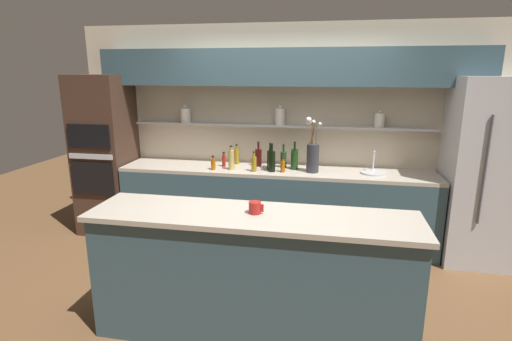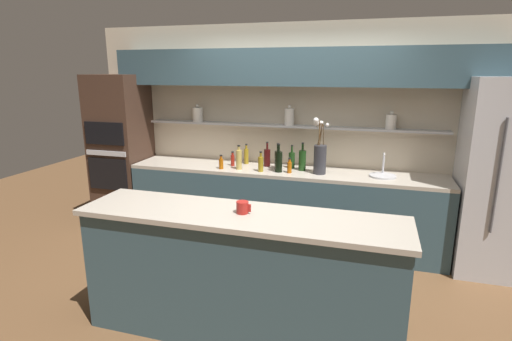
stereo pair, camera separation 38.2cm
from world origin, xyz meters
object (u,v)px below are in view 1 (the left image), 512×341
Objects in this scene: bottle_wine_1 at (294,159)px; flower_vase at (313,154)px; bottle_wine_2 at (270,159)px; bottle_sauce_8 at (224,160)px; sink_fixture at (374,171)px; refrigerator at (486,172)px; bottle_spirit_7 at (231,160)px; bottle_sauce_6 at (213,164)px; coffee_mug at (255,208)px; bottle_sauce_10 at (283,166)px; bottle_wine_4 at (272,161)px; bottle_oil_0 at (237,156)px; bottle_wine_9 at (258,157)px; bottle_spirit_5 at (270,159)px; bottle_wine_11 at (284,159)px; bottle_oil_3 at (254,164)px; oven_tower at (105,155)px.

flower_vase is at bearing -23.54° from bottle_wine_1.
bottle_wine_2 reaches higher than bottle_sauce_8.
bottle_wine_2 is (-1.18, -0.03, 0.09)m from sink_fixture.
refrigerator is 2.34m from bottle_wine_2.
refrigerator is 6.93× the size of bottle_spirit_7.
bottle_sauce_6 is 1.82m from coffee_mug.
bottle_wine_1 is 0.29m from bottle_wine_2.
bottle_sauce_10 is 1.67m from coffee_mug.
bottle_wine_4 is at bearing 1.27° from bottle_spirit_7.
sink_fixture is 1.16m from bottle_wine_4.
bottle_oil_0 is 2.05m from coffee_mug.
bottle_wine_9 is (0.49, 0.28, 0.04)m from bottle_sauce_6.
bottle_spirit_5 is at bearing 98.77° from bottle_wine_2.
bottle_wine_2 is 1.12× the size of bottle_wine_11.
bottle_wine_1 is at bearing 1.15° from bottle_sauce_8.
bottle_wine_1 is 1.00× the size of bottle_wine_4.
bottle_oil_3 reaches higher than bottle_sauce_10.
bottle_oil_0 is (1.69, 0.17, 0.02)m from oven_tower.
bottle_oil_0 is at bearing 107.30° from coffee_mug.
bottle_wine_4 is 1.95× the size of bottle_sauce_6.
oven_tower is 11.19× the size of bottle_sauce_8.
bottle_spirit_7 is at bearing 109.99° from coffee_mug.
coffee_mug is at bearing -93.77° from bottle_wine_1.
bottle_oil_0 reaches higher than bottle_spirit_5.
bottle_spirit_5 is at bearing 1.89° from oven_tower.
bottle_oil_3 is 0.72× the size of bottle_wine_4.
bottle_wine_4 reaches higher than bottle_sauce_10.
sink_fixture is at bearing 60.43° from coffee_mug.
bottle_spirit_5 is at bearing 24.69° from bottle_spirit_7.
bottle_wine_2 is (0.45, -0.19, 0.02)m from bottle_oil_0.
bottle_wine_4 reaches higher than sink_fixture.
bottle_wine_2 is 0.96× the size of bottle_wine_4.
bottle_sauce_8 is at bearing 175.97° from flower_vase.
bottle_wine_9 is 2.69× the size of coffee_mug.
bottle_spirit_7 is 1.77m from coffee_mug.
bottle_sauce_8 is (1.56, 0.02, -0.01)m from oven_tower.
bottle_wine_4 is 1.38× the size of bottle_spirit_5.
oven_tower reaches higher than bottle_oil_0.
bottle_sauce_6 is at bearing -167.85° from bottle_wine_1.
bottle_sauce_10 is (-1.02, -0.14, 0.05)m from sink_fixture.
refrigerator is 8.40× the size of bottle_spirit_5.
bottle_oil_0 is 0.89× the size of bottle_wine_11.
oven_tower is 2.42m from bottle_wine_1.
bottle_sauce_6 is 1.51× the size of coffee_mug.
bottle_wine_2 is at bearing -38.37° from bottle_wine_9.
bottle_sauce_6 is 0.20m from bottle_sauce_8.
sink_fixture is 1.04m from bottle_wine_11.
coffee_mug is (0.81, -1.62, 0.08)m from bottle_sauce_6.
sink_fixture reaches higher than bottle_sauce_8.
refrigerator is 2.79m from coffee_mug.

